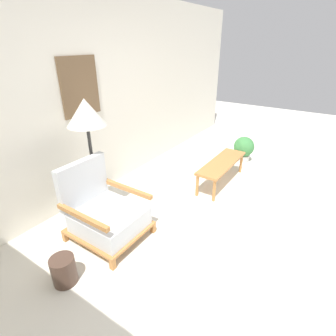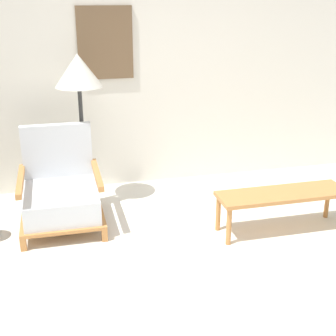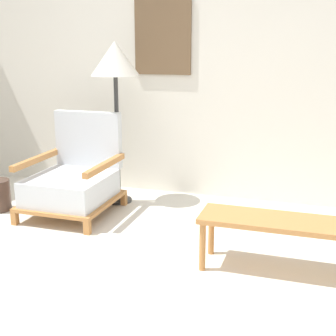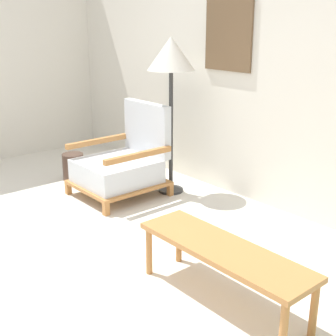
# 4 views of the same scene
# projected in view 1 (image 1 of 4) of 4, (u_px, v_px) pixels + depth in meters

# --- Properties ---
(ground_plane) EXTENTS (14.00, 14.00, 0.00)m
(ground_plane) POSITION_uv_depth(u_px,v_px,m) (257.00, 242.00, 2.98)
(ground_plane) COLOR silver
(wall_back) EXTENTS (8.00, 0.09, 2.70)m
(wall_back) POSITION_uv_depth(u_px,v_px,m) (97.00, 99.00, 3.58)
(wall_back) COLOR silver
(wall_back) RESTS_ON ground_plane
(armchair) EXTENTS (0.73, 0.79, 0.88)m
(armchair) POSITION_uv_depth(u_px,v_px,m) (105.00, 213.00, 2.97)
(armchair) COLOR #B2753D
(armchair) RESTS_ON ground_plane
(floor_lamp) EXTENTS (0.44, 0.44, 1.50)m
(floor_lamp) POSITION_uv_depth(u_px,v_px,m) (86.00, 117.00, 2.92)
(floor_lamp) COLOR #2D2D2D
(floor_lamp) RESTS_ON ground_plane
(coffee_table) EXTENTS (1.18, 0.35, 0.37)m
(coffee_table) POSITION_uv_depth(u_px,v_px,m) (222.00, 164.00, 4.09)
(coffee_table) COLOR #B2753D
(coffee_table) RESTS_ON ground_plane
(vase) EXTENTS (0.23, 0.23, 0.28)m
(vase) POSITION_uv_depth(u_px,v_px,m) (64.00, 270.00, 2.43)
(vase) COLOR #473328
(vase) RESTS_ON ground_plane
(potted_plant) EXTENTS (0.38, 0.38, 0.47)m
(potted_plant) POSITION_uv_depth(u_px,v_px,m) (244.00, 148.00, 4.91)
(potted_plant) COLOR beige
(potted_plant) RESTS_ON ground_plane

